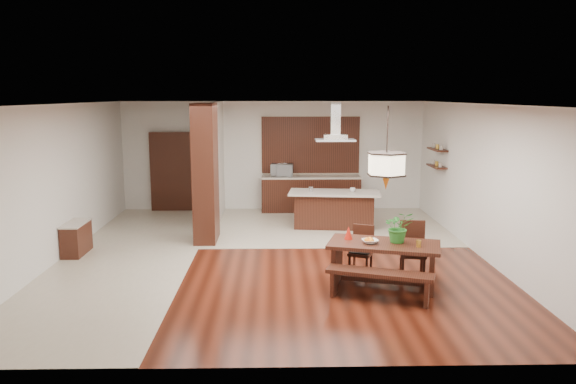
{
  "coord_description": "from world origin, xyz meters",
  "views": [
    {
      "loc": [
        0.06,
        -10.46,
        3.07
      ],
      "look_at": [
        0.3,
        0.0,
        1.25
      ],
      "focal_mm": 35.0,
      "sensor_mm": 36.0,
      "label": 1
    }
  ],
  "objects_px": {
    "hallway_console": "(76,238)",
    "dining_chair_left": "(361,251)",
    "range_hood": "(335,122)",
    "microwave": "(282,170)",
    "dining_bench": "(379,286)",
    "dining_table": "(384,254)",
    "fruit_bowl": "(370,241)",
    "kitchen_island": "(334,209)",
    "dining_chair_right": "(413,251)",
    "island_cup": "(353,190)",
    "pendant_lantern": "(387,148)",
    "foliage_plant": "(399,227)"
  },
  "relations": [
    {
      "from": "island_cup",
      "to": "foliage_plant",
      "type": "bearing_deg",
      "value": -87.24
    },
    {
      "from": "hallway_console",
      "to": "dining_chair_right",
      "type": "bearing_deg",
      "value": -14.51
    },
    {
      "from": "microwave",
      "to": "island_cup",
      "type": "bearing_deg",
      "value": -46.52
    },
    {
      "from": "pendant_lantern",
      "to": "island_cup",
      "type": "xyz_separation_m",
      "value": [
        0.04,
        4.02,
        -1.34
      ]
    },
    {
      "from": "dining_table",
      "to": "kitchen_island",
      "type": "bearing_deg",
      "value": 95.24
    },
    {
      "from": "pendant_lantern",
      "to": "fruit_bowl",
      "type": "height_order",
      "value": "pendant_lantern"
    },
    {
      "from": "dining_chair_right",
      "to": "pendant_lantern",
      "type": "distance_m",
      "value": 1.89
    },
    {
      "from": "fruit_bowl",
      "to": "foliage_plant",
      "type": "bearing_deg",
      "value": 5.77
    },
    {
      "from": "hallway_console",
      "to": "fruit_bowl",
      "type": "relative_size",
      "value": 3.44
    },
    {
      "from": "dining_bench",
      "to": "pendant_lantern",
      "type": "relative_size",
      "value": 1.22
    },
    {
      "from": "dining_bench",
      "to": "dining_chair_right",
      "type": "xyz_separation_m",
      "value": [
        0.74,
        1.0,
        0.26
      ]
    },
    {
      "from": "dining_table",
      "to": "pendant_lantern",
      "type": "distance_m",
      "value": 1.71
    },
    {
      "from": "dining_bench",
      "to": "range_hood",
      "type": "xyz_separation_m",
      "value": [
        -0.2,
        4.7,
        2.24
      ]
    },
    {
      "from": "hallway_console",
      "to": "foliage_plant",
      "type": "distance_m",
      "value": 6.2
    },
    {
      "from": "hallway_console",
      "to": "dining_table",
      "type": "xyz_separation_m",
      "value": [
        5.61,
        -1.99,
        0.22
      ]
    },
    {
      "from": "dining_chair_right",
      "to": "range_hood",
      "type": "distance_m",
      "value": 4.3
    },
    {
      "from": "kitchen_island",
      "to": "hallway_console",
      "type": "bearing_deg",
      "value": -151.46
    },
    {
      "from": "range_hood",
      "to": "microwave",
      "type": "distance_m",
      "value": 2.59
    },
    {
      "from": "kitchen_island",
      "to": "island_cup",
      "type": "bearing_deg",
      "value": -3.4
    },
    {
      "from": "dining_table",
      "to": "dining_chair_left",
      "type": "relative_size",
      "value": 2.28
    },
    {
      "from": "dining_chair_right",
      "to": "island_cup",
      "type": "height_order",
      "value": "dining_chair_right"
    },
    {
      "from": "dining_bench",
      "to": "dining_chair_left",
      "type": "bearing_deg",
      "value": 94.6
    },
    {
      "from": "hallway_console",
      "to": "pendant_lantern",
      "type": "relative_size",
      "value": 0.67
    },
    {
      "from": "hallway_console",
      "to": "dining_chair_left",
      "type": "distance_m",
      "value": 5.51
    },
    {
      "from": "hallway_console",
      "to": "range_hood",
      "type": "bearing_deg",
      "value": 21.86
    },
    {
      "from": "dining_bench",
      "to": "foliage_plant",
      "type": "distance_m",
      "value": 1.07
    },
    {
      "from": "hallway_console",
      "to": "dining_table",
      "type": "height_order",
      "value": "dining_table"
    },
    {
      "from": "dining_bench",
      "to": "range_hood",
      "type": "distance_m",
      "value": 5.21
    },
    {
      "from": "dining_bench",
      "to": "kitchen_island",
      "type": "bearing_deg",
      "value": 92.46
    },
    {
      "from": "kitchen_island",
      "to": "microwave",
      "type": "relative_size",
      "value": 3.75
    },
    {
      "from": "pendant_lantern",
      "to": "microwave",
      "type": "relative_size",
      "value": 2.26
    },
    {
      "from": "range_hood",
      "to": "pendant_lantern",
      "type": "bearing_deg",
      "value": -84.77
    },
    {
      "from": "foliage_plant",
      "to": "kitchen_island",
      "type": "distance_m",
      "value": 4.15
    },
    {
      "from": "dining_bench",
      "to": "range_hood",
      "type": "relative_size",
      "value": 1.78
    },
    {
      "from": "foliage_plant",
      "to": "range_hood",
      "type": "height_order",
      "value": "range_hood"
    },
    {
      "from": "hallway_console",
      "to": "dining_bench",
      "type": "xyz_separation_m",
      "value": [
        5.44,
        -2.6,
        -0.09
      ]
    },
    {
      "from": "dining_table",
      "to": "dining_chair_right",
      "type": "distance_m",
      "value": 0.69
    },
    {
      "from": "hallway_console",
      "to": "kitchen_island",
      "type": "distance_m",
      "value": 5.64
    },
    {
      "from": "hallway_console",
      "to": "fruit_bowl",
      "type": "xyz_separation_m",
      "value": [
        5.38,
        -2.01,
        0.44
      ]
    },
    {
      "from": "dining_table",
      "to": "fruit_bowl",
      "type": "bearing_deg",
      "value": -174.4
    },
    {
      "from": "dining_chair_right",
      "to": "island_cup",
      "type": "xyz_separation_m",
      "value": [
        -0.53,
        3.62,
        0.43
      ]
    },
    {
      "from": "foliage_plant",
      "to": "kitchen_island",
      "type": "relative_size",
      "value": 0.24
    },
    {
      "from": "dining_chair_right",
      "to": "microwave",
      "type": "xyz_separation_m",
      "value": [
        -2.13,
        5.56,
        0.63
      ]
    },
    {
      "from": "kitchen_island",
      "to": "microwave",
      "type": "bearing_deg",
      "value": 129.23
    },
    {
      "from": "dining_table",
      "to": "dining_chair_right",
      "type": "bearing_deg",
      "value": 34.76
    },
    {
      "from": "fruit_bowl",
      "to": "island_cup",
      "type": "distance_m",
      "value": 4.05
    },
    {
      "from": "hallway_console",
      "to": "microwave",
      "type": "bearing_deg",
      "value": 44.44
    },
    {
      "from": "dining_chair_right",
      "to": "dining_bench",
      "type": "bearing_deg",
      "value": -118.74
    },
    {
      "from": "dining_table",
      "to": "fruit_bowl",
      "type": "xyz_separation_m",
      "value": [
        -0.23,
        -0.02,
        0.22
      ]
    },
    {
      "from": "range_hood",
      "to": "island_cup",
      "type": "bearing_deg",
      "value": -10.58
    }
  ]
}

